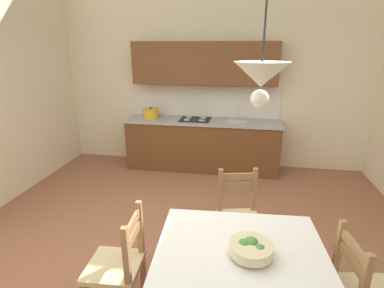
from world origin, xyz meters
name	(u,v)px	position (x,y,z in m)	size (l,w,h in m)	color
ground_plane	(184,259)	(0.00, 0.00, -0.05)	(5.99, 6.04, 0.10)	#935B42
wall_back	(214,54)	(0.00, 2.78, 1.99)	(5.99, 0.12, 3.97)	beige
kitchen_cabinetry	(203,122)	(-0.14, 2.45, 0.86)	(2.69, 0.63, 2.20)	brown
dining_table	(240,264)	(0.57, -0.76, 0.61)	(1.25, 1.01, 0.75)	brown
dining_chair_tv_side	(119,265)	(-0.38, -0.73, 0.44)	(0.44, 0.44, 0.93)	#D1BC89
dining_chair_kitchen_side	(239,218)	(0.56, 0.13, 0.44)	(0.50, 0.50, 0.93)	#D1BC89
fruit_bowl	(251,248)	(0.64, -0.83, 0.81)	(0.30, 0.30, 0.12)	beige
pendant_lamp	(261,76)	(0.62, -0.79, 1.95)	(0.32, 0.32, 0.80)	black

